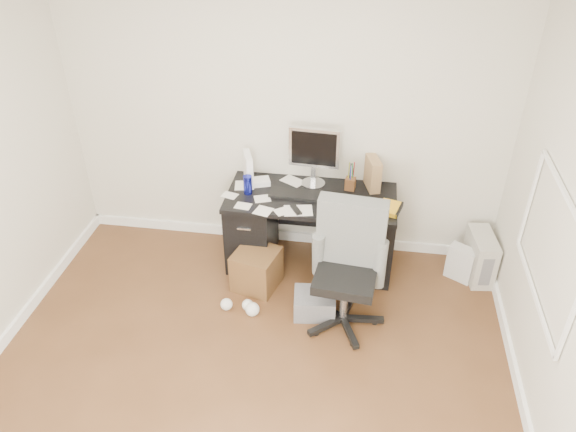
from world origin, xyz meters
name	(u,v)px	position (x,y,z in m)	size (l,w,h in m)	color
ground	(241,399)	(0.00, 0.00, 0.00)	(4.00, 4.00, 0.00)	#4D2F18
room_shell	(235,205)	(0.03, 0.03, 1.66)	(4.02, 4.02, 2.71)	beige
desk	(310,228)	(0.30, 1.65, 0.40)	(1.50, 0.70, 0.75)	black
loose_papers	(288,197)	(0.10, 1.60, 0.75)	(1.10, 0.60, 0.00)	silver
lcd_monitor	(314,157)	(0.29, 1.85, 1.03)	(0.45, 0.26, 0.57)	silver
keyboard	(296,194)	(0.17, 1.64, 0.76)	(0.48, 0.16, 0.03)	black
computer_mouse	(332,197)	(0.49, 1.62, 0.78)	(0.06, 0.06, 0.06)	silver
travel_mug	(248,185)	(-0.26, 1.61, 0.84)	(0.08, 0.08, 0.17)	#161C99
white_binder	(248,169)	(-0.29, 1.79, 0.90)	(0.12, 0.25, 0.29)	white
magazine_file	(373,173)	(0.82, 1.88, 0.89)	(0.12, 0.25, 0.29)	#916746
pen_cup	(351,176)	(0.63, 1.82, 0.88)	(0.11, 0.11, 0.26)	#503117
yellow_book	(390,208)	(0.99, 1.52, 0.77)	(0.17, 0.22, 0.04)	gold
paper_remote	(298,210)	(0.22, 1.40, 0.76)	(0.24, 0.19, 0.02)	silver
office_chair	(346,271)	(0.67, 0.90, 0.55)	(0.62, 0.62, 1.10)	#535653
pc_tower	(480,256)	(1.85, 1.69, 0.22)	(0.20, 0.44, 0.44)	#A7A397
shopping_bag	(461,263)	(1.69, 1.64, 0.17)	(0.25, 0.18, 0.33)	silver
wicker_basket	(257,269)	(-0.13, 1.26, 0.18)	(0.37, 0.37, 0.37)	#4F3017
desk_printer	(315,303)	(0.42, 0.98, 0.10)	(0.34, 0.28, 0.20)	#5E5E62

